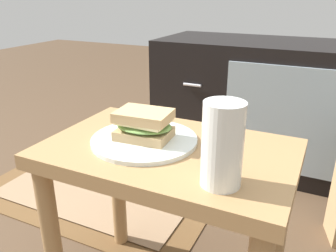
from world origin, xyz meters
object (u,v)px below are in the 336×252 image
Objects in this scene: plate at (144,140)px; sandwich_front at (144,125)px; tv_cabinet at (262,104)px; beer_glass at (222,146)px.

sandwich_front is at bearing 0.00° from plate.
plate is at bearing -95.83° from tv_cabinet.
beer_glass is at bearing -83.57° from tv_cabinet.
plate is at bearing 0.00° from sandwich_front.
tv_cabinet is 0.97m from plate.
beer_glass is at bearing -25.63° from plate.
sandwich_front reaches higher than plate.
tv_cabinet is 7.02× the size of sandwich_front.
beer_glass is (0.22, -0.10, 0.03)m from sandwich_front.
plate is 0.04m from sandwich_front.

